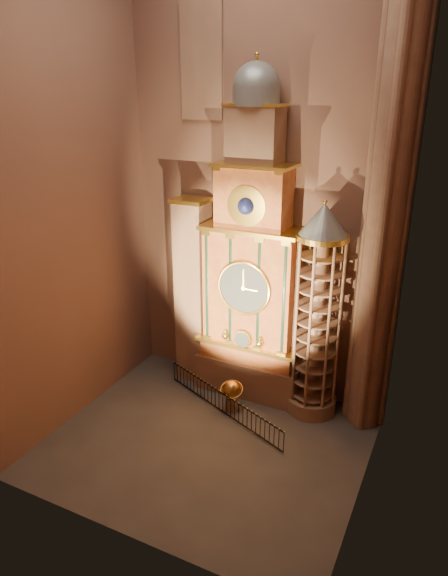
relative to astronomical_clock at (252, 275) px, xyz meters
The scene contains 11 objects.
floor 8.32m from the astronomical_clock, 90.00° to the right, with size 14.00×14.00×0.00m, color #383330.
wall_back 4.45m from the astronomical_clock, 90.00° to the left, with size 22.00×22.00×0.00m, color brown.
wall_left 9.61m from the astronomical_clock, 144.66° to the right, with size 22.00×22.00×0.00m, color brown.
wall_right 9.61m from the astronomical_clock, 35.34° to the right, with size 22.00×22.00×0.00m, color brown.
astronomical_clock is the anchor object (origin of this frame).
portrait_tower 3.73m from the astronomical_clock, behind, with size 1.80×1.60×10.20m.
stair_turret 3.78m from the astronomical_clock, ahead, with size 2.50×2.50×10.80m.
gothic_pier 7.48m from the astronomical_clock, ahead, with size 2.04×2.04×22.00m.
stained_glass_window 10.37m from the astronomical_clock, 163.43° to the left, with size 2.20×0.14×5.20m.
celestial_globe 6.05m from the astronomical_clock, 92.85° to the right, with size 1.38×1.33×1.68m.
iron_railing 6.61m from the astronomical_clock, 98.15° to the right, with size 7.63×3.24×1.11m.
Camera 1 is at (9.25, -17.25, 15.35)m, focal length 32.00 mm.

